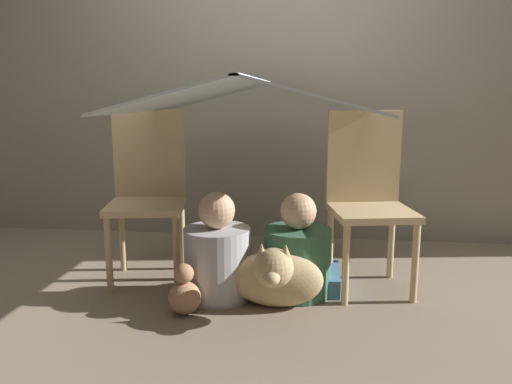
{
  "coord_description": "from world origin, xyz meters",
  "views": [
    {
      "loc": [
        0.32,
        -2.56,
        1.05
      ],
      "look_at": [
        0.0,
        0.07,
        0.53
      ],
      "focal_mm": 35.0,
      "sensor_mm": 36.0,
      "label": 1
    }
  ],
  "objects_px": {
    "chair_left": "(148,188)",
    "chair_right": "(368,194)",
    "dog": "(276,277)",
    "person_front": "(217,256)",
    "person_second": "(298,255)"
  },
  "relations": [
    {
      "from": "dog",
      "to": "chair_right",
      "type": "bearing_deg",
      "value": 39.85
    },
    {
      "from": "person_front",
      "to": "person_second",
      "type": "height_order",
      "value": "person_front"
    },
    {
      "from": "chair_right",
      "to": "person_second",
      "type": "bearing_deg",
      "value": -165.3
    },
    {
      "from": "chair_left",
      "to": "chair_right",
      "type": "xyz_separation_m",
      "value": [
        1.24,
        -0.0,
        0.0
      ]
    },
    {
      "from": "chair_right",
      "to": "person_second",
      "type": "distance_m",
      "value": 0.51
    },
    {
      "from": "dog",
      "to": "person_front",
      "type": "bearing_deg",
      "value": 159.91
    },
    {
      "from": "person_second",
      "to": "dog",
      "type": "bearing_deg",
      "value": -114.84
    },
    {
      "from": "chair_left",
      "to": "person_front",
      "type": "distance_m",
      "value": 0.61
    },
    {
      "from": "person_front",
      "to": "person_second",
      "type": "xyz_separation_m",
      "value": [
        0.41,
        0.1,
        -0.01
      ]
    },
    {
      "from": "chair_left",
      "to": "dog",
      "type": "relative_size",
      "value": 2.06
    },
    {
      "from": "chair_right",
      "to": "dog",
      "type": "relative_size",
      "value": 2.06
    },
    {
      "from": "person_second",
      "to": "dog",
      "type": "distance_m",
      "value": 0.24
    },
    {
      "from": "chair_right",
      "to": "dog",
      "type": "distance_m",
      "value": 0.7
    },
    {
      "from": "person_second",
      "to": "dog",
      "type": "relative_size",
      "value": 1.17
    },
    {
      "from": "chair_left",
      "to": "dog",
      "type": "bearing_deg",
      "value": -37.3
    }
  ]
}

